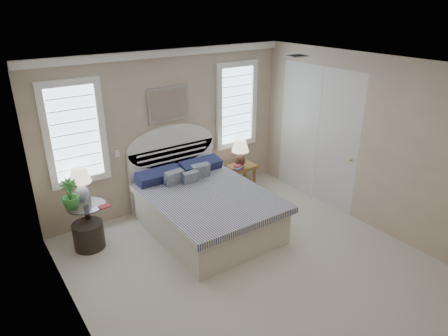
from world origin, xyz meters
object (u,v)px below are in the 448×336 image
Objects in this scene: nightstand_right at (241,172)px; floor_pot at (89,235)px; side_table_left at (88,219)px; bed at (203,205)px; lamp_right at (240,150)px; lamp_left at (80,181)px.

nightstand_right is 1.19× the size of floor_pot.
nightstand_right reaches higher than floor_pot.
side_table_left is 2.95m from nightstand_right.
bed is 4.38× the size of lamp_right.
lamp_left is (-2.94, 0.06, 0.57)m from nightstand_right.
bed is at bearing -151.98° from lamp_right.
bed is 1.47m from nightstand_right.
side_table_left reaches higher than floor_pot.
nightstand_right is at bearing 1.94° from side_table_left.
floor_pot is 0.86× the size of lamp_right.
lamp_right is (2.88, -0.09, -0.11)m from lamp_left.
lamp_left is at bearing 86.46° from side_table_left.
lamp_right is (1.24, 0.66, 0.46)m from bed.
bed is 1.48m from lamp_right.
lamp_right reaches higher than floor_pot.
nightstand_right is 0.99× the size of lamp_left.
side_table_left is 1.42× the size of floor_pot.
lamp_left is at bearing 178.88° from nightstand_right.
lamp_right reaches higher than side_table_left.
nightstand_right is at bearing 28.39° from lamp_right.
floor_pot is at bearing -175.35° from nightstand_right.
bed is 5.12× the size of floor_pot.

